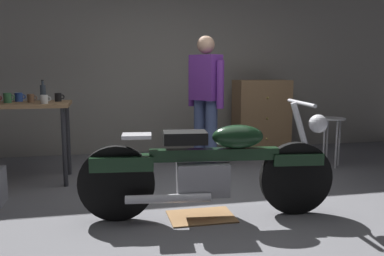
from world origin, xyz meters
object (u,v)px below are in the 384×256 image
Objects in this scene: wooden_dresser at (261,117)px; mug_green_speckled at (8,98)px; motorcycle at (210,166)px; mug_black_matte at (58,97)px; shop_stool at (332,129)px; mug_brown_stoneware at (31,98)px; bottle at (43,92)px; mug_white_ceramic at (44,99)px; person_standing at (206,96)px; mug_blue_enamel at (19,97)px.

mug_green_speckled is (-3.34, -0.99, 0.40)m from wooden_dresser.
mug_black_matte is (-1.37, 1.59, 0.50)m from motorcycle.
mug_brown_stoneware is at bearing 179.13° from shop_stool.
wooden_dresser reaches higher than mug_black_matte.
mug_brown_stoneware is at bearing 2.97° from mug_green_speckled.
bottle is (-1.55, 1.74, 0.55)m from motorcycle.
mug_brown_stoneware is at bearing 129.33° from mug_white_ceramic.
mug_black_matte is (-1.75, -0.10, 0.02)m from person_standing.
person_standing is 14.00× the size of mug_blue_enamel.
mug_white_ceramic is at bearing -177.57° from shop_stool.
person_standing reaches higher than mug_blue_enamel.
mug_brown_stoneware is (-1.65, 1.51, 0.50)m from motorcycle.
motorcycle is at bearing -42.88° from mug_blue_enamel.
mug_brown_stoneware is at bearing -112.31° from bottle.
mug_white_ceramic is at bearing -111.64° from mug_black_matte.
motorcycle is 2.51m from mug_blue_enamel.
mug_brown_stoneware is at bearing -162.50° from wooden_dresser.
mug_white_ceramic is (-1.48, 1.30, 0.50)m from motorcycle.
mug_blue_enamel is at bearing 57.12° from person_standing.
mug_green_speckled is (-2.27, -0.20, 0.03)m from person_standing.
motorcycle reaches higher than mug_black_matte.
mug_black_matte is (0.11, 0.29, 0.00)m from mug_white_ceramic.
wooden_dresser is (1.45, 2.49, 0.10)m from motorcycle.
mug_green_speckled is (-3.91, 0.04, 0.46)m from shop_stool.
mug_brown_stoneware is (0.16, -0.17, -0.00)m from mug_blue_enamel.
mug_brown_stoneware is 0.26m from bottle.
wooden_dresser is 3.13m from bottle.
wooden_dresser reaches higher than mug_white_ceramic.
mug_black_matte reaches higher than mug_brown_stoneware.
wooden_dresser is at bearing 17.62° from mug_black_matte.
mug_blue_enamel is at bearing 176.62° from shop_stool.
person_standing is at bearing 83.51° from motorcycle.
person_standing is at bearing -1.54° from bottle.
mug_blue_enamel is 0.49× the size of bottle.
shop_stool is 3.53m from mug_white_ceramic.
mug_white_ceramic is 0.45m from bottle.
shop_stool is at bearing -3.38° from mug_blue_enamel.
motorcycle is at bearing -48.30° from bottle.
mug_black_matte is 0.25m from bottle.
wooden_dresser is (1.07, 0.79, -0.38)m from person_standing.
mug_blue_enamel is at bearing -165.17° from bottle.
mug_blue_enamel is 0.27m from bottle.
motorcycle is at bearing -42.38° from mug_brown_stoneware.
wooden_dresser is 3.19m from mug_white_ceramic.
shop_stool is at bearing -2.33° from mug_black_matte.
mug_blue_enamel is at bearing 130.73° from mug_white_ceramic.
bottle reaches higher than mug_brown_stoneware.
shop_stool is 1.18m from wooden_dresser.
motorcycle is 1.99× the size of wooden_dresser.
shop_stool is at bearing 42.01° from motorcycle.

